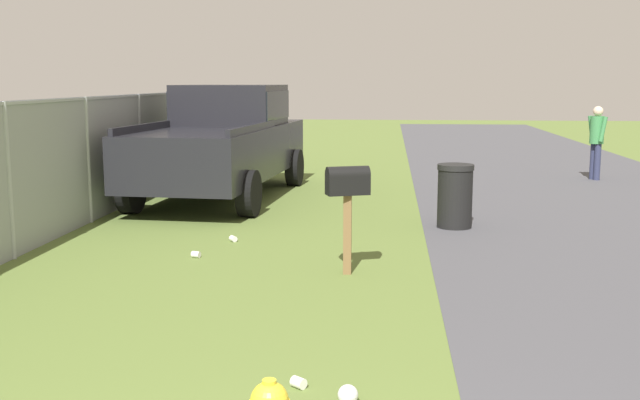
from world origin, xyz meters
name	(u,v)px	position (x,y,z in m)	size (l,w,h in m)	color
mailbox	(348,189)	(6.23, -0.03, 0.98)	(0.35, 0.52, 1.23)	brown
pickup_truck	(224,138)	(11.78, 2.60, 1.11)	(5.70, 2.60, 2.09)	black
trash_bin	(455,196)	(9.08, -1.47, 0.48)	(0.54, 0.54, 0.95)	black
pedestrian	(597,138)	(14.87, -5.02, 0.93)	(0.46, 0.33, 1.62)	#2D3351
fence_section	(116,149)	(10.19, 4.11, 1.04)	(16.97, 0.07, 1.93)	#9EA3A8
litter_cup_midfield_a	(233,239)	(7.80, 1.61, 0.04)	(0.08, 0.08, 0.10)	white
litter_bag_midfield_b	(348,395)	(2.76, -0.24, 0.07)	(0.14, 0.14, 0.14)	silver
litter_cup_by_mailbox	(196,254)	(6.84, 1.88, 0.04)	(0.08, 0.08, 0.10)	white
litter_cup_near_hydrant	(299,383)	(3.01, 0.13, 0.04)	(0.08, 0.08, 0.10)	white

